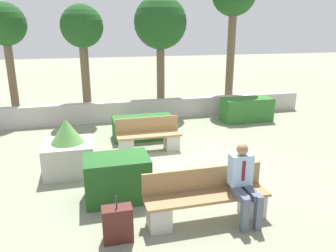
{
  "coord_description": "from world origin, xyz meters",
  "views": [
    {
      "loc": [
        -1.87,
        -6.76,
        3.17
      ],
      "look_at": [
        -0.0,
        0.5,
        0.9
      ],
      "focal_mm": 35.0,
      "sensor_mm": 36.0,
      "label": 1
    }
  ],
  "objects": [
    {
      "name": "suitcase",
      "position": [
        -1.53,
        -2.35,
        0.29
      ],
      "size": [
        0.46,
        0.25,
        0.77
      ],
      "color": "#471E19",
      "rests_on": "ground_plane"
    },
    {
      "name": "bench_left_side",
      "position": [
        -0.32,
        1.3,
        0.33
      ],
      "size": [
        1.69,
        0.48,
        0.87
      ],
      "rotation": [
        0.0,
        0.0,
        0.15
      ],
      "color": "#937047",
      "rests_on": "ground_plane"
    },
    {
      "name": "tree_center_left",
      "position": [
        -1.81,
        5.03,
        3.06
      ],
      "size": [
        1.42,
        1.42,
        3.91
      ],
      "color": "brown",
      "rests_on": "ground_plane"
    },
    {
      "name": "hedge_block_near_right",
      "position": [
        -0.27,
        2.41,
        0.31
      ],
      "size": [
        1.77,
        0.88,
        0.63
      ],
      "color": "#286028",
      "rests_on": "ground_plane"
    },
    {
      "name": "tree_center_right",
      "position": [
        0.96,
        5.36,
        3.27
      ],
      "size": [
        1.92,
        1.92,
        4.29
      ],
      "color": "brown",
      "rests_on": "ground_plane"
    },
    {
      "name": "hedge_block_mid_left",
      "position": [
        -1.39,
        -1.04,
        0.42
      ],
      "size": [
        1.21,
        0.8,
        0.85
      ],
      "color": "#235623",
      "rests_on": "ground_plane"
    },
    {
      "name": "tree_leftmost",
      "position": [
        -4.31,
        5.67,
        3.15
      ],
      "size": [
        1.43,
        1.43,
        3.98
      ],
      "color": "brown",
      "rests_on": "ground_plane"
    },
    {
      "name": "person_seated_man",
      "position": [
        0.58,
        -2.29,
        0.74
      ],
      "size": [
        0.38,
        0.63,
        1.34
      ],
      "color": "#515B70",
      "rests_on": "ground_plane"
    },
    {
      "name": "bench_front",
      "position": [
        -0.01,
        -2.14,
        0.35
      ],
      "size": [
        2.14,
        0.49,
        0.87
      ],
      "color": "#937047",
      "rests_on": "ground_plane"
    },
    {
      "name": "ground_plane",
      "position": [
        0.0,
        0.0,
        0.0
      ],
      "size": [
        60.0,
        60.0,
        0.0
      ],
      "primitive_type": "plane",
      "color": "gray"
    },
    {
      "name": "hedge_block_near_left",
      "position": [
        3.56,
        3.31,
        0.41
      ],
      "size": [
        1.73,
        0.75,
        0.81
      ],
      "color": "#33702D",
      "rests_on": "ground_plane"
    },
    {
      "name": "planter_corner_right",
      "position": [
        -2.33,
        0.43,
        0.52
      ],
      "size": [
        1.07,
        1.07,
        1.24
      ],
      "color": "#B7B2A8",
      "rests_on": "ground_plane"
    },
    {
      "name": "perimeter_wall",
      "position": [
        0.0,
        4.43,
        0.34
      ],
      "size": [
        12.42,
        0.3,
        0.69
      ],
      "color": "#B7B2A8",
      "rests_on": "ground_plane"
    }
  ]
}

